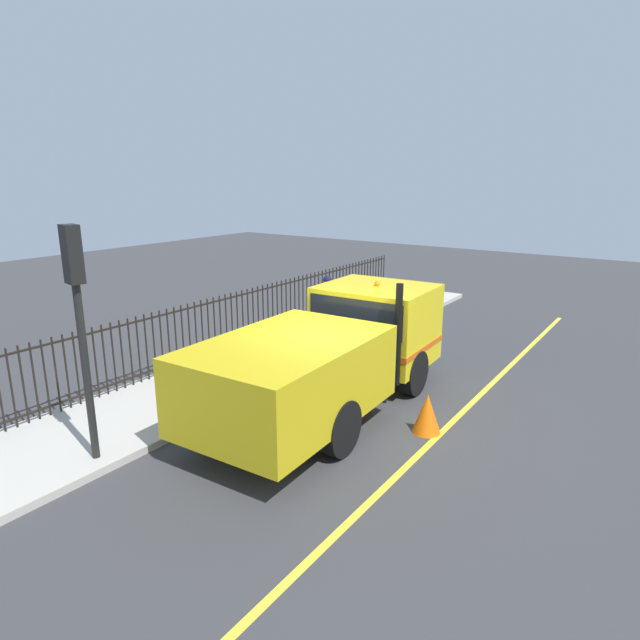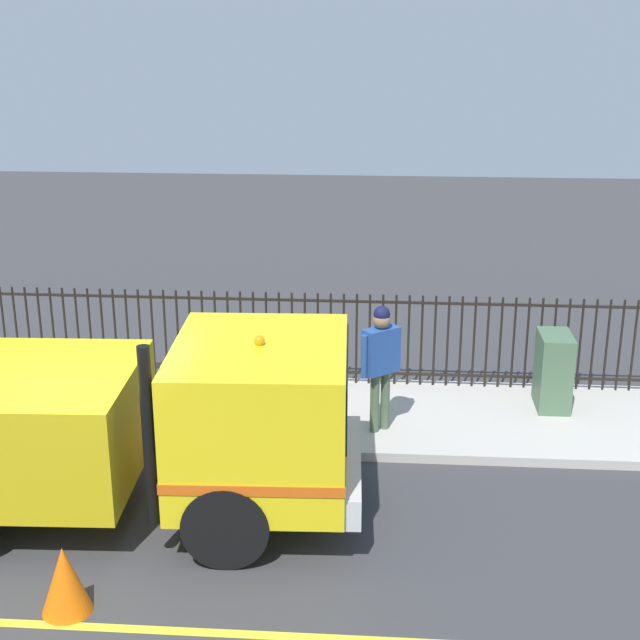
{
  "view_description": "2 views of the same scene",
  "coord_description": "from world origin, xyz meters",
  "px_view_note": "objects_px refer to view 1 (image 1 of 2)",
  "views": [
    {
      "loc": [
        -5.17,
        7.95,
        4.46
      ],
      "look_at": [
        1.3,
        -1.34,
        1.42
      ],
      "focal_mm": 30.11,
      "sensor_mm": 36.0,
      "label": 1
    },
    {
      "loc": [
        -9.32,
        -3.48,
        5.68
      ],
      "look_at": [
        1.98,
        -2.65,
        1.93
      ],
      "focal_mm": 51.4,
      "sensor_mm": 36.0,
      "label": 2
    }
  ],
  "objects_px": {
    "traffic_light_near": "(77,297)",
    "utility_cabinet": "(346,300)",
    "worker_standing": "(327,302)",
    "work_truck": "(338,347)",
    "traffic_cone": "(427,413)"
  },
  "relations": [
    {
      "from": "worker_standing",
      "to": "work_truck",
      "type": "bearing_deg",
      "value": -1.53
    },
    {
      "from": "worker_standing",
      "to": "traffic_cone",
      "type": "bearing_deg",
      "value": 15.23
    },
    {
      "from": "traffic_light_near",
      "to": "traffic_cone",
      "type": "bearing_deg",
      "value": 57.84
    },
    {
      "from": "worker_standing",
      "to": "utility_cabinet",
      "type": "xyz_separation_m",
      "value": [
        1.01,
        -2.56,
        -0.55
      ]
    },
    {
      "from": "work_truck",
      "to": "worker_standing",
      "type": "bearing_deg",
      "value": 124.98
    },
    {
      "from": "work_truck",
      "to": "traffic_cone",
      "type": "bearing_deg",
      "value": -4.47
    },
    {
      "from": "utility_cabinet",
      "to": "work_truck",
      "type": "bearing_deg",
      "value": 120.62
    },
    {
      "from": "worker_standing",
      "to": "traffic_light_near",
      "type": "relative_size",
      "value": 0.5
    },
    {
      "from": "traffic_light_near",
      "to": "utility_cabinet",
      "type": "relative_size",
      "value": 3.22
    },
    {
      "from": "traffic_light_near",
      "to": "utility_cabinet",
      "type": "xyz_separation_m",
      "value": [
        1.39,
        -9.69,
        -2.04
      ]
    },
    {
      "from": "work_truck",
      "to": "worker_standing",
      "type": "relative_size",
      "value": 3.5
    },
    {
      "from": "work_truck",
      "to": "traffic_cone",
      "type": "height_order",
      "value": "work_truck"
    },
    {
      "from": "worker_standing",
      "to": "traffic_light_near",
      "type": "bearing_deg",
      "value": -35.74
    },
    {
      "from": "work_truck",
      "to": "traffic_light_near",
      "type": "distance_m",
      "value": 4.79
    },
    {
      "from": "worker_standing",
      "to": "utility_cabinet",
      "type": "bearing_deg",
      "value": 162.74
    }
  ]
}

